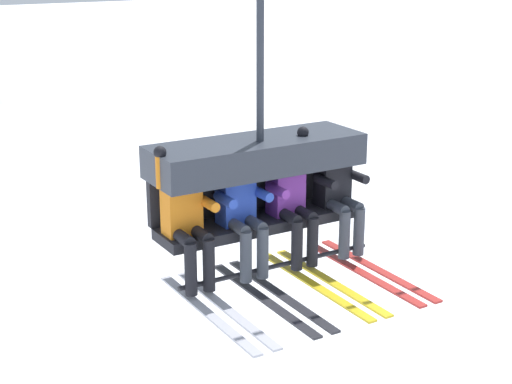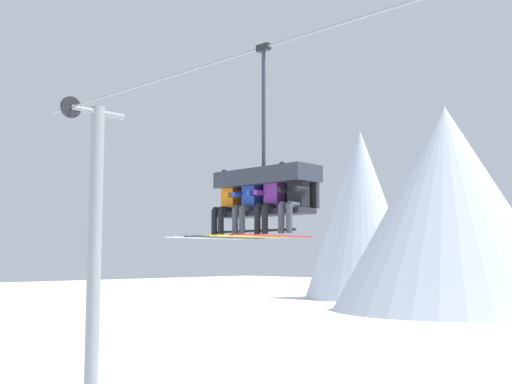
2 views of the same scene
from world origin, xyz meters
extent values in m
cube|color=#232328|center=(0.23, -0.80, 5.01)|extent=(2.03, 0.48, 0.10)
cube|color=#232328|center=(0.23, -0.52, 5.28)|extent=(2.03, 0.08, 0.45)
cube|color=#2D333D|center=(0.23, -0.74, 5.66)|extent=(2.07, 0.68, 0.30)
cylinder|color=black|center=(0.23, -1.12, 4.68)|extent=(2.03, 0.04, 0.04)
cylinder|color=#2D333D|center=(0.23, -0.80, 6.91)|extent=(0.07, 0.07, 2.21)
cube|color=orange|center=(-0.59, -0.82, 5.32)|extent=(0.32, 0.22, 0.52)
sphere|color=#284C93|center=(-0.59, -0.82, 5.68)|extent=(0.22, 0.22, 0.22)
ellipsoid|color=black|center=(-0.59, -0.92, 5.68)|extent=(0.17, 0.04, 0.08)
cylinder|color=black|center=(-0.68, -0.99, 5.10)|extent=(0.11, 0.34, 0.11)
cylinder|color=black|center=(-0.51, -0.99, 5.10)|extent=(0.11, 0.34, 0.11)
cylinder|color=black|center=(-0.68, -1.16, 4.86)|extent=(0.11, 0.11, 0.48)
cylinder|color=black|center=(-0.51, -1.16, 4.86)|extent=(0.11, 0.11, 0.48)
cube|color=#B2B2BC|center=(-0.68, -1.46, 4.57)|extent=(0.09, 1.70, 0.02)
cube|color=#B2B2BC|center=(-0.51, -1.46, 4.57)|extent=(0.09, 1.70, 0.02)
cylinder|color=orange|center=(-0.78, -0.82, 5.67)|extent=(0.09, 0.09, 0.30)
sphere|color=black|center=(-0.78, -0.82, 5.84)|extent=(0.11, 0.11, 0.11)
cylinder|color=orange|center=(-0.41, -0.97, 5.36)|extent=(0.09, 0.30, 0.09)
cube|color=#2847B7|center=(-0.04, -0.82, 5.32)|extent=(0.32, 0.22, 0.52)
sphere|color=#284C93|center=(-0.04, -0.82, 5.68)|extent=(0.22, 0.22, 0.22)
ellipsoid|color=black|center=(-0.04, -0.92, 5.68)|extent=(0.17, 0.04, 0.08)
cylinder|color=#3D424C|center=(-0.13, -0.99, 5.10)|extent=(0.11, 0.34, 0.11)
cylinder|color=#3D424C|center=(0.04, -0.99, 5.10)|extent=(0.11, 0.34, 0.11)
cylinder|color=#3D424C|center=(-0.13, -1.16, 4.86)|extent=(0.11, 0.11, 0.48)
cylinder|color=#3D424C|center=(0.04, -1.16, 4.86)|extent=(0.11, 0.11, 0.48)
cube|color=#232328|center=(-0.13, -1.46, 4.57)|extent=(0.09, 1.70, 0.02)
cube|color=#232328|center=(0.04, -1.46, 4.57)|extent=(0.09, 1.70, 0.02)
cylinder|color=#2847B7|center=(-0.23, -0.97, 5.36)|extent=(0.09, 0.30, 0.09)
cylinder|color=#2847B7|center=(0.14, -0.97, 5.36)|extent=(0.09, 0.30, 0.09)
cube|color=purple|center=(0.51, -0.82, 5.32)|extent=(0.32, 0.22, 0.52)
sphere|color=#284C93|center=(0.51, -0.82, 5.68)|extent=(0.22, 0.22, 0.22)
ellipsoid|color=black|center=(0.51, -0.92, 5.68)|extent=(0.17, 0.04, 0.08)
cylinder|color=black|center=(0.42, -0.99, 5.10)|extent=(0.11, 0.34, 0.11)
cylinder|color=black|center=(0.59, -0.99, 5.10)|extent=(0.11, 0.34, 0.11)
cylinder|color=black|center=(0.42, -1.16, 4.86)|extent=(0.11, 0.11, 0.48)
cylinder|color=black|center=(0.59, -1.16, 4.86)|extent=(0.11, 0.11, 0.48)
cube|color=gold|center=(0.42, -1.46, 4.57)|extent=(0.09, 1.70, 0.02)
cube|color=gold|center=(0.59, -1.46, 4.57)|extent=(0.09, 1.70, 0.02)
cylinder|color=purple|center=(0.32, -0.97, 5.36)|extent=(0.09, 0.30, 0.09)
cylinder|color=purple|center=(0.69, -0.82, 5.67)|extent=(0.09, 0.09, 0.30)
sphere|color=black|center=(0.69, -0.82, 5.84)|extent=(0.11, 0.11, 0.11)
cube|color=black|center=(1.06, -0.82, 5.32)|extent=(0.32, 0.22, 0.52)
sphere|color=black|center=(1.06, -0.82, 5.68)|extent=(0.22, 0.22, 0.22)
ellipsoid|color=black|center=(1.06, -0.92, 5.68)|extent=(0.17, 0.04, 0.08)
cylinder|color=#3D424C|center=(0.97, -0.99, 5.10)|extent=(0.11, 0.34, 0.11)
cylinder|color=#3D424C|center=(1.15, -0.99, 5.10)|extent=(0.11, 0.34, 0.11)
cylinder|color=#3D424C|center=(0.97, -1.16, 4.86)|extent=(0.11, 0.11, 0.48)
cylinder|color=#3D424C|center=(1.15, -1.16, 4.86)|extent=(0.11, 0.11, 0.48)
cube|color=#B22823|center=(0.97, -1.46, 4.57)|extent=(0.09, 1.70, 0.02)
cube|color=#B22823|center=(1.15, -1.46, 4.57)|extent=(0.09, 1.70, 0.02)
cylinder|color=black|center=(0.87, -0.97, 5.36)|extent=(0.09, 0.30, 0.09)
cylinder|color=black|center=(1.24, -0.97, 5.36)|extent=(0.09, 0.30, 0.09)
camera|label=1|loc=(-3.38, -6.83, 7.54)|focal=55.00mm
camera|label=2|loc=(8.06, -9.16, 4.21)|focal=45.00mm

